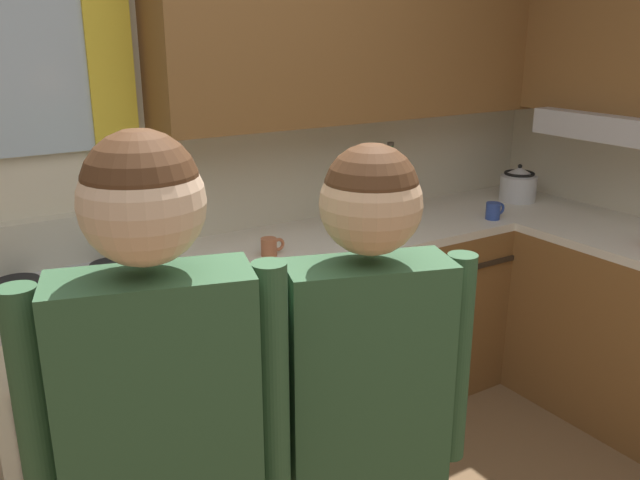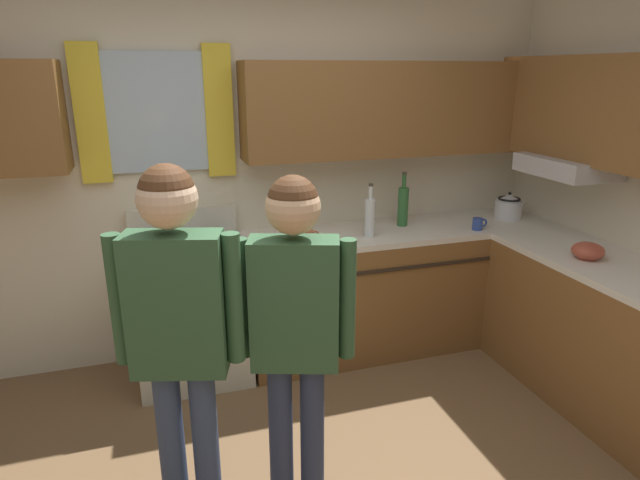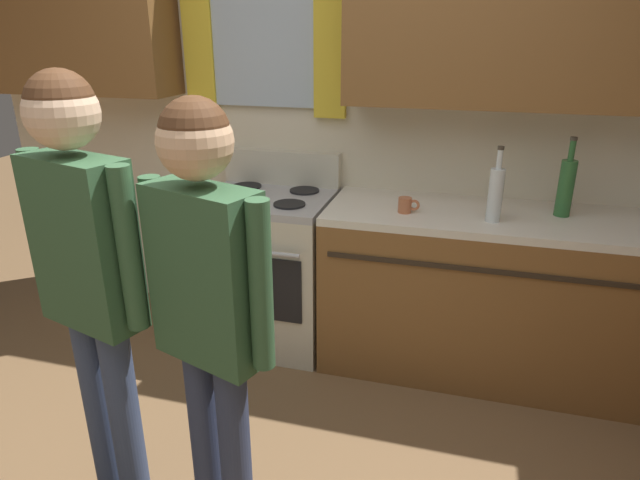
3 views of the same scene
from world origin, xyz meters
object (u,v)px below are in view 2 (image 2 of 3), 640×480
stove_oven (191,310)px  bottle_tall_clear (370,217)px  bottle_wine_green (403,205)px  mixing_bowl (588,251)px  mug_cobalt_blue (478,224)px  adult_in_plaid (295,317)px  adult_left (178,319)px  cup_terracotta (309,236)px  stovetop_kettle (509,206)px

stove_oven → bottle_tall_clear: (1.21, -0.12, 0.57)m
stove_oven → bottle_wine_green: bottle_wine_green is taller
bottle_tall_clear → mixing_bowl: size_ratio=1.93×
mug_cobalt_blue → adult_in_plaid: 2.06m
adult_left → adult_in_plaid: 0.47m
cup_terracotta → adult_left: size_ratio=0.07×
cup_terracotta → adult_in_plaid: 1.38m
cup_terracotta → mug_cobalt_blue: size_ratio=0.95×
bottle_wine_green → cup_terracotta: size_ratio=3.62×
bottle_wine_green → mixing_bowl: bearing=-53.3°
bottle_wine_green → stovetop_kettle: 0.86m
cup_terracotta → mixing_bowl: bearing=-29.1°
stove_oven → adult_in_plaid: size_ratio=0.68×
adult_in_plaid → stovetop_kettle: bearing=34.1°
bottle_tall_clear → adult_left: size_ratio=0.22×
mixing_bowl → adult_left: 2.45m
bottle_wine_green → stove_oven: bearing=-177.7°
cup_terracotta → mug_cobalt_blue: mug_cobalt_blue is taller
bottle_wine_green → mug_cobalt_blue: size_ratio=3.43×
stovetop_kettle → mixing_bowl: 0.94m
bottle_tall_clear → mixing_bowl: 1.35m
stovetop_kettle → bottle_tall_clear: bearing=-174.5°
bottle_tall_clear → adult_left: bearing=-137.2°
bottle_wine_green → stovetop_kettle: bottle_wine_green is taller
mixing_bowl → adult_in_plaid: (-1.95, -0.47, 0.06)m
stove_oven → bottle_wine_green: size_ratio=2.79×
adult_in_plaid → mug_cobalt_blue: bearing=35.7°
bottle_wine_green → stovetop_kettle: size_ratio=1.44×
mixing_bowl → stove_oven: bearing=157.8°
stovetop_kettle → bottle_wine_green: bearing=175.4°
cup_terracotta → stovetop_kettle: 1.62m
mug_cobalt_blue → stovetop_kettle: 0.44m
mixing_bowl → adult_in_plaid: bearing=-166.4°
bottle_tall_clear → mug_cobalt_blue: size_ratio=3.20×
bottle_tall_clear → mixing_bowl: bottle_tall_clear is taller
stove_oven → mixing_bowl: (2.29, -0.93, 0.48)m
cup_terracotta → adult_left: 1.56m
stovetop_kettle → adult_in_plaid: (-2.06, -1.40, 0.02)m
stove_oven → bottle_wine_green: bearing=2.3°
bottle_tall_clear → cup_terracotta: 0.44m
stovetop_kettle → adult_left: (-2.53, -1.35, 0.05)m
cup_terracotta → stove_oven: bearing=172.8°
bottle_wine_green → adult_in_plaid: (-1.21, -1.47, -0.04)m
bottle_wine_green → bottle_tall_clear: bottle_wine_green is taller
bottle_tall_clear → cup_terracotta: size_ratio=3.37×
bottle_wine_green → mixing_bowl: size_ratio=2.07×
adult_left → adult_in_plaid: bearing=-5.8°
stovetop_kettle → mug_cobalt_blue: bearing=-153.5°
bottle_wine_green → adult_in_plaid: 1.90m
stovetop_kettle → stove_oven: bearing=179.9°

